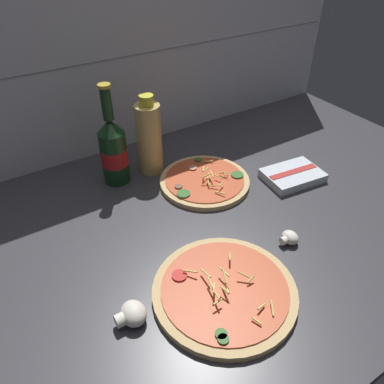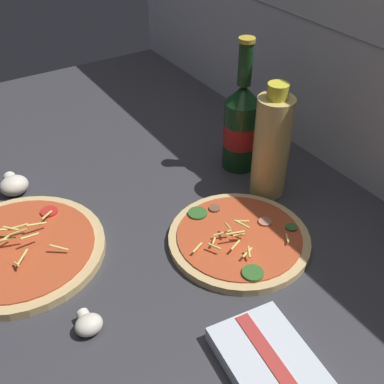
# 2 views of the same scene
# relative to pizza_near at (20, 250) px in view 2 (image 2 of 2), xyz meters

# --- Properties ---
(counter_slab) EXTENTS (1.60, 0.90, 0.03)m
(counter_slab) POSITION_rel_pizza_near_xyz_m (0.08, 0.19, -0.02)
(counter_slab) COLOR #38383D
(counter_slab) RESTS_ON ground
(tile_backsplash) EXTENTS (1.60, 0.01, 0.60)m
(tile_backsplash) POSITION_rel_pizza_near_xyz_m (0.08, 0.64, 0.27)
(tile_backsplash) COLOR silver
(tile_backsplash) RESTS_ON ground
(pizza_near) EXTENTS (0.28, 0.28, 0.05)m
(pizza_near) POSITION_rel_pizza_near_xyz_m (0.00, 0.00, 0.00)
(pizza_near) COLOR tan
(pizza_near) RESTS_ON counter_slab
(pizza_far) EXTENTS (0.25, 0.25, 0.05)m
(pizza_far) POSITION_rel_pizza_near_xyz_m (0.17, 0.33, -0.00)
(pizza_far) COLOR tan
(pizza_far) RESTS_ON counter_slab
(beer_bottle) EXTENTS (0.07, 0.07, 0.27)m
(beer_bottle) POSITION_rel_pizza_near_xyz_m (-0.02, 0.47, 0.09)
(beer_bottle) COLOR #143819
(beer_bottle) RESTS_ON counter_slab
(oil_bottle) EXTENTS (0.07, 0.07, 0.23)m
(oil_bottle) POSITION_rel_pizza_near_xyz_m (0.08, 0.47, 0.10)
(oil_bottle) COLOR #D6B766
(oil_bottle) RESTS_ON counter_slab
(mushroom_left) EXTENTS (0.04, 0.04, 0.03)m
(mushroom_left) POSITION_rel_pizza_near_xyz_m (0.21, 0.04, 0.01)
(mushroom_left) COLOR white
(mushroom_left) RESTS_ON counter_slab
(mushroom_right) EXTENTS (0.06, 0.05, 0.04)m
(mushroom_right) POSITION_rel_pizza_near_xyz_m (-0.18, 0.04, 0.01)
(mushroom_right) COLOR white
(mushroom_right) RESTS_ON counter_slab
(dish_towel) EXTENTS (0.17, 0.13, 0.03)m
(dish_towel) POSITION_rel_pizza_near_xyz_m (0.39, 0.22, 0.00)
(dish_towel) COLOR silver
(dish_towel) RESTS_ON counter_slab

